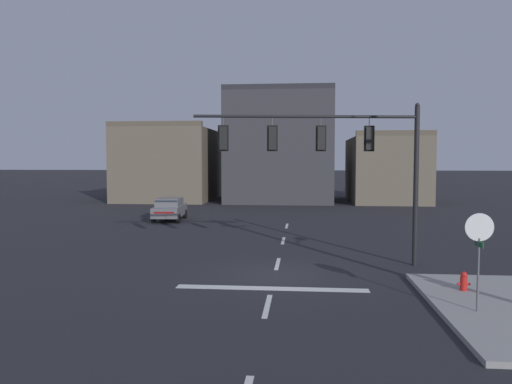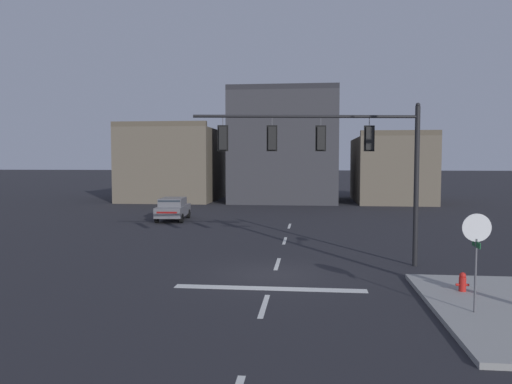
{
  "view_description": "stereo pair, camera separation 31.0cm",
  "coord_description": "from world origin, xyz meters",
  "px_view_note": "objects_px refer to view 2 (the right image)",
  "views": [
    {
      "loc": [
        1.01,
        -18.4,
        4.25
      ],
      "look_at": [
        -0.92,
        2.35,
        2.94
      ],
      "focal_mm": 35.25,
      "sensor_mm": 36.0,
      "label": 1
    },
    {
      "loc": [
        1.32,
        -18.37,
        4.25
      ],
      "look_at": [
        -0.92,
        2.35,
        2.94
      ],
      "focal_mm": 35.25,
      "sensor_mm": 36.0,
      "label": 2
    }
  ],
  "objects_px": {
    "stop_sign": "(476,239)",
    "car_lot_nearside": "(173,208)",
    "signal_mast_near_side": "(338,150)",
    "fire_hydrant": "(462,286)"
  },
  "relations": [
    {
      "from": "fire_hydrant",
      "to": "car_lot_nearside",
      "type": "bearing_deg",
      "value": 128.03
    },
    {
      "from": "stop_sign",
      "to": "car_lot_nearside",
      "type": "distance_m",
      "value": 25.06
    },
    {
      "from": "car_lot_nearside",
      "to": "fire_hydrant",
      "type": "relative_size",
      "value": 6.08
    },
    {
      "from": "signal_mast_near_side",
      "to": "fire_hydrant",
      "type": "relative_size",
      "value": 11.86
    },
    {
      "from": "signal_mast_near_side",
      "to": "car_lot_nearside",
      "type": "height_order",
      "value": "signal_mast_near_side"
    },
    {
      "from": "signal_mast_near_side",
      "to": "fire_hydrant",
      "type": "distance_m",
      "value": 6.98
    },
    {
      "from": "stop_sign",
      "to": "car_lot_nearside",
      "type": "height_order",
      "value": "stop_sign"
    },
    {
      "from": "stop_sign",
      "to": "fire_hydrant",
      "type": "height_order",
      "value": "stop_sign"
    },
    {
      "from": "stop_sign",
      "to": "fire_hydrant",
      "type": "relative_size",
      "value": 3.77
    },
    {
      "from": "stop_sign",
      "to": "car_lot_nearside",
      "type": "relative_size",
      "value": 0.62
    }
  ]
}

